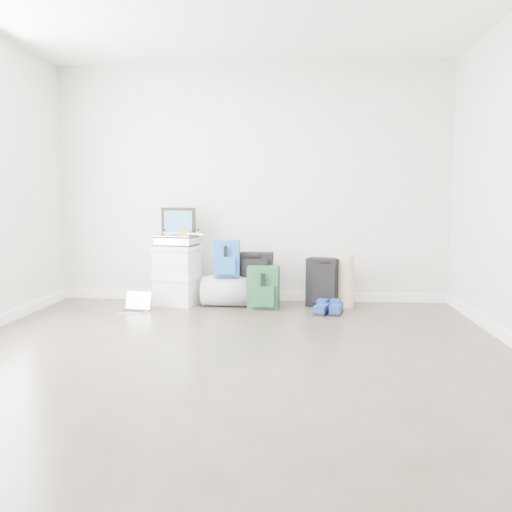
# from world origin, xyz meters

# --- Properties ---
(ground) EXTENTS (5.00, 5.00, 0.00)m
(ground) POSITION_xyz_m (0.00, 0.00, 0.00)
(ground) COLOR #363127
(ground) RESTS_ON ground
(room_envelope) EXTENTS (4.52, 5.02, 2.71)m
(room_envelope) POSITION_xyz_m (0.00, 0.02, 1.72)
(room_envelope) COLOR silver
(room_envelope) RESTS_ON ground
(boxes_stack) EXTENTS (0.54, 0.48, 0.66)m
(boxes_stack) POSITION_xyz_m (-0.81, 2.17, 0.33)
(boxes_stack) COLOR silver
(boxes_stack) RESTS_ON ground
(briefcase) EXTENTS (0.46, 0.37, 0.12)m
(briefcase) POSITION_xyz_m (-0.81, 2.17, 0.72)
(briefcase) COLOR #B2B2B7
(briefcase) RESTS_ON boxes_stack
(painting) EXTENTS (0.41, 0.12, 0.31)m
(painting) POSITION_xyz_m (-0.81, 2.27, 0.93)
(painting) COLOR black
(painting) RESTS_ON briefcase
(drone) EXTENTS (0.51, 0.51, 0.05)m
(drone) POSITION_xyz_m (-0.73, 2.15, 0.80)
(drone) COLOR yellow
(drone) RESTS_ON briefcase
(duffel_bag) EXTENTS (0.57, 0.37, 0.34)m
(duffel_bag) POSITION_xyz_m (-0.24, 2.13, 0.17)
(duffel_bag) COLOR gray
(duffel_bag) RESTS_ON ground
(blue_backpack) EXTENTS (0.29, 0.22, 0.40)m
(blue_backpack) POSITION_xyz_m (-0.24, 2.10, 0.53)
(blue_backpack) COLOR #173F9A
(blue_backpack) RESTS_ON duffel_bag
(large_suitcase) EXTENTS (0.39, 0.26, 0.59)m
(large_suitcase) POSITION_xyz_m (0.07, 2.19, 0.30)
(large_suitcase) COLOR black
(large_suitcase) RESTS_ON ground
(green_backpack) EXTENTS (0.35, 0.27, 0.46)m
(green_backpack) POSITION_xyz_m (0.17, 2.01, 0.22)
(green_backpack) COLOR #163E27
(green_backpack) RESTS_ON ground
(carry_on) EXTENTS (0.39, 0.32, 0.54)m
(carry_on) POSITION_xyz_m (0.81, 2.17, 0.27)
(carry_on) COLOR black
(carry_on) RESTS_ON ground
(shoes) EXTENTS (0.33, 0.32, 0.10)m
(shoes) POSITION_xyz_m (0.86, 1.80, 0.05)
(shoes) COLOR black
(shoes) RESTS_ON ground
(rolled_rug) EXTENTS (0.19, 0.19, 0.58)m
(rolled_rug) POSITION_xyz_m (1.05, 2.18, 0.29)
(rolled_rug) COLOR tan
(rolled_rug) RESTS_ON ground
(laptop) EXTENTS (0.31, 0.25, 0.20)m
(laptop) POSITION_xyz_m (-1.17, 1.77, 0.05)
(laptop) COLOR silver
(laptop) RESTS_ON ground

